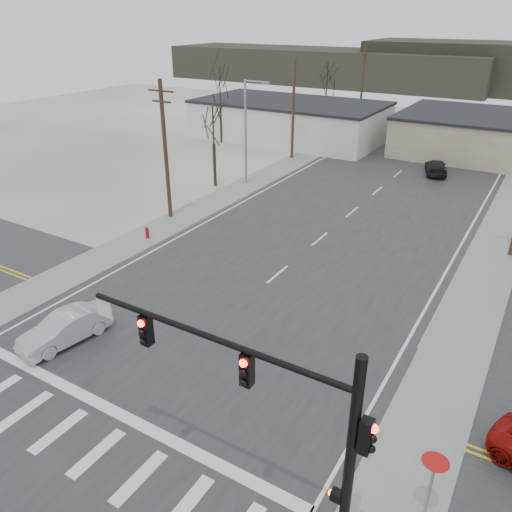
{
  "coord_description": "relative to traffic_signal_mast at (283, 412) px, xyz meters",
  "views": [
    {
      "loc": [
        12.38,
        -14.99,
        13.99
      ],
      "look_at": [
        0.34,
        4.97,
        2.6
      ],
      "focal_mm": 35.0,
      "sensor_mm": 36.0,
      "label": 1
    }
  ],
  "objects": [
    {
      "name": "traffic_signal_mast",
      "position": [
        0.0,
        0.0,
        0.0
      ],
      "size": [
        8.95,
        0.43,
        7.2
      ],
      "color": "black",
      "rests_on": "ground"
    },
    {
      "name": "ground",
      "position": [
        -7.89,
        6.2,
        -4.67
      ],
      "size": [
        140.0,
        140.0,
        0.0
      ],
      "primitive_type": "plane",
      "color": "white",
      "rests_on": "ground"
    },
    {
      "name": "streetlight_main",
      "position": [
        -18.69,
        28.2,
        0.41
      ],
      "size": [
        2.4,
        0.25,
        9.0
      ],
      "color": "gray",
      "rests_on": "ground"
    },
    {
      "name": "upole_left_d",
      "position": [
        -19.39,
        58.2,
        0.55
      ],
      "size": [
        2.2,
        0.3,
        10.0
      ],
      "color": "#4B3122",
      "rests_on": "ground"
    },
    {
      "name": "sidewalk_right",
      "position": [
        2.71,
        26.2,
        -4.64
      ],
      "size": [
        3.0,
        90.0,
        0.06
      ],
      "primitive_type": "cube",
      "color": "gray",
      "rests_on": "ground"
    },
    {
      "name": "tree_left_near",
      "position": [
        -20.89,
        26.2,
        0.55
      ],
      "size": [
        3.3,
        3.3,
        7.35
      ],
      "color": "#31291E",
      "rests_on": "ground"
    },
    {
      "name": "main_road",
      "position": [
        -7.89,
        21.2,
        -4.65
      ],
      "size": [
        18.0,
        110.0,
        0.05
      ],
      "primitive_type": "cube",
      "color": "#29292C",
      "rests_on": "ground"
    },
    {
      "name": "tree_left_far",
      "position": [
        -21.89,
        52.2,
        1.61
      ],
      "size": [
        3.96,
        3.96,
        8.82
      ],
      "color": "#31291E",
      "rests_on": "ground"
    },
    {
      "name": "car_far_a",
      "position": [
        -4.81,
        40.01,
        -3.97
      ],
      "size": [
        3.08,
        4.89,
        1.32
      ],
      "primitive_type": "imported",
      "rotation": [
        0.0,
        0.0,
        3.43
      ],
      "color": "black",
      "rests_on": "main_road"
    },
    {
      "name": "sidewalk_left",
      "position": [
        -18.49,
        26.2,
        -4.64
      ],
      "size": [
        3.0,
        90.0,
        0.06
      ],
      "primitive_type": "cube",
      "color": "gray",
      "rests_on": "ground"
    },
    {
      "name": "yield_sign",
      "position": [
        3.61,
        2.7,
        -2.61
      ],
      "size": [
        0.8,
        0.8,
        2.35
      ],
      "color": "gray",
      "rests_on": "ground"
    },
    {
      "name": "sedan_crossing",
      "position": [
        -13.16,
        3.2,
        -3.92
      ],
      "size": [
        2.18,
        4.5,
        1.42
      ],
      "primitive_type": "imported",
      "rotation": [
        0.0,
        0.0,
        -0.16
      ],
      "color": "#B0B5BC",
      "rests_on": "main_road"
    },
    {
      "name": "fire_hydrant",
      "position": [
        -18.09,
        14.2,
        -4.22
      ],
      "size": [
        0.24,
        0.24,
        0.87
      ],
      "color": "#A50C0C",
      "rests_on": "ground"
    },
    {
      "name": "tree_left_mid",
      "position": [
        -29.89,
        40.2,
        1.61
      ],
      "size": [
        3.96,
        3.96,
        8.82
      ],
      "color": "#31291E",
      "rests_on": "ground"
    },
    {
      "name": "cross_road",
      "position": [
        -7.89,
        6.2,
        -4.65
      ],
      "size": [
        90.0,
        10.0,
        0.04
      ],
      "primitive_type": "cube",
      "color": "#29292C",
      "rests_on": "ground"
    },
    {
      "name": "car_far_b",
      "position": [
        -11.7,
        64.02,
        -3.99
      ],
      "size": [
        1.91,
        3.88,
        1.27
      ],
      "primitive_type": "imported",
      "rotation": [
        0.0,
        0.0,
        0.11
      ],
      "color": "black",
      "rests_on": "main_road"
    },
    {
      "name": "upole_left_c",
      "position": [
        -19.39,
        38.2,
        0.55
      ],
      "size": [
        2.2,
        0.3,
        10.0
      ],
      "color": "#4B3122",
      "rests_on": "ground"
    },
    {
      "name": "hill_left",
      "position": [
        -42.89,
        98.2,
        -1.17
      ],
      "size": [
        70.0,
        18.0,
        7.0
      ],
      "primitive_type": "cube",
      "color": "#333026",
      "rests_on": "ground"
    },
    {
      "name": "upole_left_b",
      "position": [
        -19.39,
        18.2,
        0.55
      ],
      "size": [
        2.2,
        0.3,
        10.0
      ],
      "color": "#4B3122",
      "rests_on": "ground"
    },
    {
      "name": "building_left_far",
      "position": [
        -23.89,
        46.2,
        -2.42
      ],
      "size": [
        22.3,
        12.3,
        4.5
      ],
      "color": "silver",
      "rests_on": "ground"
    }
  ]
}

